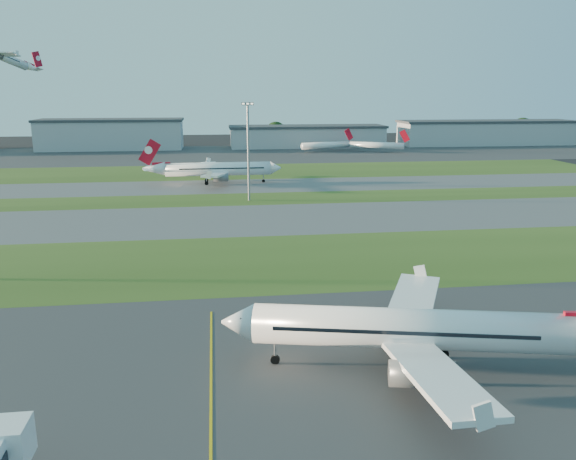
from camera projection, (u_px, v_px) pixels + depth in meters
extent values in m
plane|color=black|center=(148.00, 458.00, 44.75)|extent=(700.00, 700.00, 0.00)
cube|color=#333335|center=(148.00, 458.00, 44.75)|extent=(300.00, 70.00, 0.01)
cube|color=#2D4617|center=(182.00, 264.00, 94.80)|extent=(300.00, 34.00, 0.01)
cube|color=#515154|center=(189.00, 221.00, 126.57)|extent=(300.00, 32.00, 0.01)
cube|color=#2D4617|center=(193.00, 200.00, 150.63)|extent=(300.00, 18.00, 0.01)
cube|color=#515154|center=(195.00, 187.00, 171.81)|extent=(300.00, 26.00, 0.01)
cube|color=#2D4617|center=(198.00, 172.00, 203.57)|extent=(300.00, 40.00, 0.01)
cube|color=#333335|center=(201.00, 154.00, 261.32)|extent=(400.00, 80.00, 0.01)
cube|color=gold|center=(211.00, 453.00, 45.39)|extent=(0.25, 60.00, 0.02)
cube|color=white|center=(4.00, 443.00, 40.09)|extent=(3.40, 3.00, 3.00)
cylinder|color=white|center=(412.00, 329.00, 57.86)|extent=(33.11, 11.31, 4.18)
cube|color=white|center=(437.00, 376.00, 49.38)|extent=(5.33, 16.61, 1.70)
cube|color=white|center=(412.00, 303.00, 66.40)|extent=(11.82, 16.96, 1.70)
cylinder|color=slate|center=(414.00, 374.00, 52.16)|extent=(5.06, 3.48, 2.53)
cylinder|color=slate|center=(400.00, 320.00, 64.49)|extent=(5.06, 3.48, 2.53)
cylinder|color=white|center=(218.00, 169.00, 177.56)|extent=(33.10, 4.60, 4.19)
cube|color=red|center=(150.00, 152.00, 173.31)|extent=(7.15, 0.47, 8.34)
cube|color=white|center=(214.00, 167.00, 186.01)|extent=(8.99, 17.24, 1.70)
cube|color=white|center=(215.00, 175.00, 169.07)|extent=(8.62, 17.22, 1.70)
cylinder|color=slate|center=(220.00, 172.00, 184.20)|extent=(4.66, 2.59, 2.53)
cylinder|color=slate|center=(221.00, 177.00, 171.92)|extent=(4.66, 2.59, 2.53)
cube|color=red|center=(34.00, 43.00, 235.54)|extent=(4.49, 4.38, 6.94)
cube|color=white|center=(5.00, 53.00, 219.78)|extent=(13.86, 10.75, 1.42)
cylinder|color=white|center=(326.00, 145.00, 271.73)|extent=(25.62, 11.51, 3.20)
cube|color=red|center=(349.00, 134.00, 276.22)|extent=(4.99, 1.97, 6.16)
cylinder|color=white|center=(377.00, 145.00, 270.75)|extent=(25.09, 13.39, 3.20)
cube|color=red|center=(405.00, 136.00, 266.08)|extent=(4.86, 2.36, 6.16)
cylinder|color=gray|center=(248.00, 154.00, 147.61)|extent=(0.60, 0.60, 25.00)
cube|color=gray|center=(248.00, 104.00, 144.52)|extent=(3.20, 0.50, 0.80)
cube|color=#FFF2CC|center=(248.00, 104.00, 144.52)|extent=(2.80, 0.70, 0.35)
cube|color=#A3A5AB|center=(112.00, 135.00, 282.82)|extent=(70.00, 22.00, 14.00)
cube|color=#383A3F|center=(110.00, 120.00, 281.00)|extent=(71.40, 23.00, 1.20)
cube|color=#A3A5AB|center=(307.00, 137.00, 295.97)|extent=(80.00, 22.00, 10.00)
cube|color=#383A3F|center=(307.00, 127.00, 294.63)|extent=(81.60, 23.00, 1.20)
cube|color=#A3A5AB|center=(486.00, 134.00, 308.40)|extent=(95.00, 22.00, 12.00)
cube|color=#383A3F|center=(487.00, 121.00, 306.82)|extent=(96.90, 23.00, 1.20)
cylinder|color=black|center=(164.00, 143.00, 297.82)|extent=(1.00, 1.00, 3.60)
sphere|color=black|center=(164.00, 136.00, 296.85)|extent=(9.90, 9.90, 9.90)
cylinder|color=black|center=(276.00, 141.00, 308.24)|extent=(1.00, 1.00, 4.20)
sphere|color=black|center=(276.00, 132.00, 307.11)|extent=(11.55, 11.55, 11.55)
cylinder|color=black|center=(408.00, 140.00, 315.87)|extent=(1.00, 1.00, 3.80)
sphere|color=black|center=(409.00, 132.00, 314.84)|extent=(10.45, 10.45, 10.45)
cylinder|color=black|center=(521.00, 138.00, 328.49)|extent=(1.00, 1.00, 4.60)
sphere|color=black|center=(522.00, 129.00, 327.25)|extent=(12.65, 12.65, 12.65)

